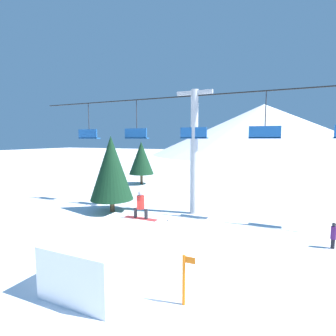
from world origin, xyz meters
The scene contains 9 objects.
ground_plane centered at (0.00, 0.00, 0.00)m, with size 220.00×220.00×0.00m, color white.
mountain_ridge centered at (0.00, 82.06, 8.05)m, with size 71.37×71.37×16.10m.
snow_ramp centered at (0.93, -0.50, 0.86)m, with size 2.66×4.25×1.71m.
snowboarder centered at (1.17, 1.25, 2.29)m, with size 1.47×0.33×1.19m.
chairlift centered at (1.08, 8.55, 4.84)m, with size 25.84×0.49×8.26m.
pine_tree_near centered at (-4.25, 6.67, 3.07)m, with size 2.97×2.97×5.28m.
pine_tree_far centered at (-7.97, 17.30, 2.95)m, with size 2.77×2.77×4.77m.
trail_marker centered at (3.98, -1.02, 0.85)m, with size 0.41×0.10×1.58m.
distant_skier centered at (8.83, 5.68, 0.67)m, with size 0.24×0.24×1.23m.
Camera 1 is at (6.58, -8.08, 5.05)m, focal length 28.00 mm.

